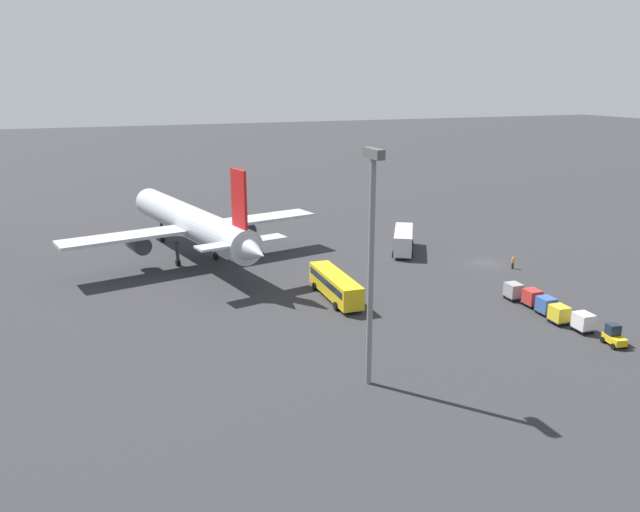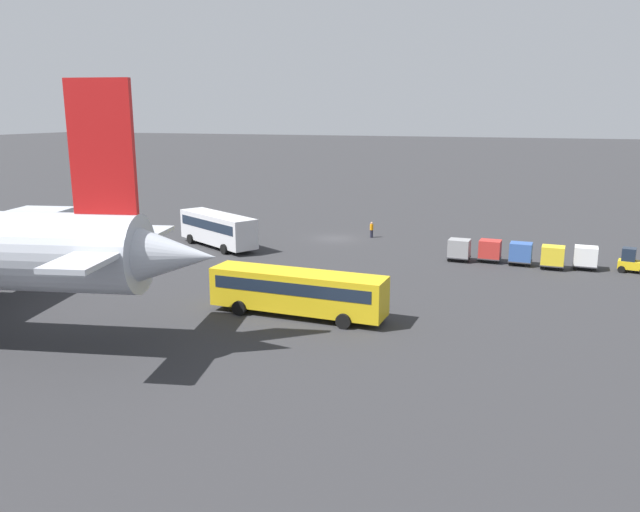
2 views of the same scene
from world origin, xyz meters
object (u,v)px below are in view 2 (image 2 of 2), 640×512
(shuttle_bus_near, at_px, (218,227))
(cargo_cart_red, at_px, (490,250))
(shuttle_bus_far, at_px, (297,289))
(cargo_cart_white, at_px, (586,256))
(cargo_cart_yellow, at_px, (553,256))
(baggage_tug, at_px, (632,261))
(cargo_cart_grey, at_px, (459,249))
(worker_person, at_px, (372,230))
(cargo_cart_blue, at_px, (521,252))

(shuttle_bus_near, bearing_deg, cargo_cart_red, -145.05)
(shuttle_bus_far, distance_m, cargo_cart_white, 27.86)
(shuttle_bus_far, bearing_deg, cargo_cart_yellow, -128.00)
(cargo_cart_red, bearing_deg, baggage_tug, -177.97)
(baggage_tug, xyz_separation_m, cargo_cart_grey, (14.57, 0.98, 0.25))
(cargo_cart_yellow, distance_m, cargo_cart_red, 5.49)
(worker_person, relative_size, cargo_cart_grey, 0.84)
(cargo_cart_blue, xyz_separation_m, cargo_cart_grey, (5.43, 0.28, 0.00))
(shuttle_bus_near, height_order, cargo_cart_grey, shuttle_bus_near)
(cargo_cart_white, relative_size, cargo_cart_blue, 1.00)
(cargo_cart_white, height_order, cargo_cart_grey, same)
(baggage_tug, bearing_deg, shuttle_bus_far, 52.45)
(shuttle_bus_far, bearing_deg, cargo_cart_grey, -110.55)
(cargo_cart_white, distance_m, cargo_cart_blue, 5.43)
(cargo_cart_yellow, bearing_deg, cargo_cart_white, -163.85)
(worker_person, xyz_separation_m, cargo_cart_red, (-13.31, 7.54, 0.32))
(shuttle_bus_near, height_order, worker_person, shuttle_bus_near)
(shuttle_bus_near, distance_m, cargo_cart_white, 35.06)
(cargo_cart_blue, distance_m, cargo_cart_grey, 5.43)
(cargo_cart_yellow, bearing_deg, cargo_cart_blue, -11.28)
(worker_person, xyz_separation_m, cargo_cart_white, (-21.45, 7.58, 0.32))
(shuttle_bus_far, xyz_separation_m, cargo_cart_yellow, (-16.24, -19.63, -0.65))
(cargo_cart_yellow, relative_size, cargo_cart_red, 1.00)
(shuttle_bus_near, xyz_separation_m, shuttle_bus_far, (-16.00, 17.89, -0.18))
(shuttle_bus_far, distance_m, cargo_cart_red, 23.14)
(worker_person, bearing_deg, shuttle_bus_near, 36.78)
(shuttle_bus_far, height_order, cargo_cart_red, shuttle_bus_far)
(shuttle_bus_near, xyz_separation_m, cargo_cart_yellow, (-32.24, -1.73, -0.83))
(shuttle_bus_far, relative_size, cargo_cart_grey, 5.92)
(worker_person, bearing_deg, cargo_cart_yellow, 155.95)
(cargo_cart_yellow, height_order, cargo_cart_blue, same)
(shuttle_bus_near, height_order, cargo_cart_red, shuttle_bus_near)
(cargo_cart_yellow, bearing_deg, baggage_tug, -169.04)
(baggage_tug, bearing_deg, cargo_cart_blue, 14.22)
(shuttle_bus_far, height_order, cargo_cart_white, shuttle_bus_far)
(cargo_cart_yellow, bearing_deg, cargo_cart_red, -8.64)
(baggage_tug, bearing_deg, cargo_cart_grey, 13.67)
(baggage_tug, distance_m, cargo_cart_blue, 9.17)
(shuttle_bus_near, distance_m, shuttle_bus_far, 24.01)
(cargo_cart_yellow, bearing_deg, worker_person, -24.05)
(cargo_cart_white, bearing_deg, cargo_cart_yellow, 16.15)
(shuttle_bus_near, relative_size, cargo_cart_red, 5.15)
(shuttle_bus_far, distance_m, cargo_cart_grey, 21.48)
(baggage_tug, bearing_deg, cargo_cart_white, 16.86)
(shuttle_bus_near, height_order, baggage_tug, shuttle_bus_near)
(cargo_cart_white, bearing_deg, cargo_cart_blue, 2.58)
(cargo_cart_grey, bearing_deg, shuttle_bus_near, 4.73)
(cargo_cart_grey, bearing_deg, cargo_cart_blue, -177.05)
(shuttle_bus_far, distance_m, baggage_tug, 30.82)
(shuttle_bus_far, xyz_separation_m, cargo_cart_white, (-18.95, -20.41, -0.65))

